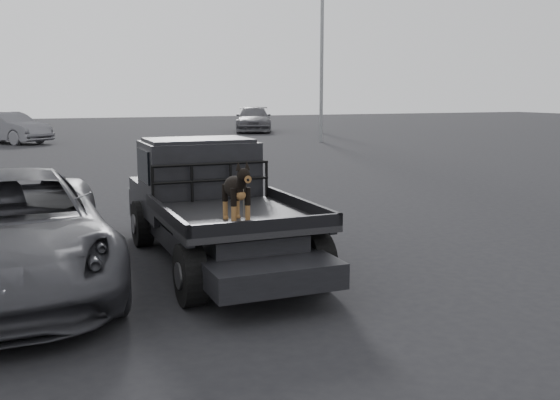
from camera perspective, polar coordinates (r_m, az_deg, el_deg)
name	(u,v)px	position (r m, az deg, el deg)	size (l,w,h in m)	color
ground	(261,291)	(8.11, -1.75, -8.28)	(120.00, 120.00, 0.00)	black
flatbed_ute	(216,233)	(9.32, -5.85, -3.02)	(2.00, 5.40, 0.92)	black
ute_cab	(198,166)	(10.07, -7.47, 3.10)	(1.72, 1.30, 0.88)	black
headache_rack	(212,182)	(9.37, -6.27, 1.62)	(1.80, 0.08, 0.55)	black
dog	(236,192)	(7.80, -4.05, 0.72)	(0.32, 0.60, 0.74)	black
parked_suv	(8,232)	(8.74, -23.62, -2.68)	(2.50, 5.43, 1.51)	#313137
distant_car_a	(9,128)	(34.52, -23.57, 6.08)	(1.66, 4.77, 1.57)	#535359
distant_car_b	(254,119)	(41.41, -2.43, 7.38)	(2.26, 5.55, 1.61)	#49494E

